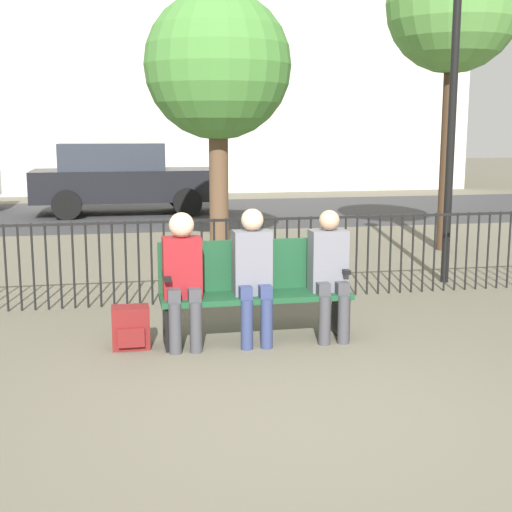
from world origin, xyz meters
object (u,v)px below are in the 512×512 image
at_px(tree_0, 218,67).
at_px(tree_1, 454,6).
at_px(seated_person_2, 329,268).
at_px(backpack, 131,328).
at_px(parked_car_1, 122,177).
at_px(seated_person_1, 253,269).
at_px(seated_person_0, 183,272).
at_px(lamp_post, 454,67).
at_px(park_bench, 254,287).

distance_m(tree_0, tree_1, 3.74).
xyz_separation_m(seated_person_2, backpack, (-1.82, 0.06, -0.48)).
bearing_deg(backpack, parked_car_1, 89.42).
relative_size(backpack, tree_1, 0.08).
bearing_deg(tree_0, seated_person_1, -94.88).
distance_m(seated_person_0, parked_car_1, 10.46).
distance_m(seated_person_2, backpack, 1.88).
bearing_deg(lamp_post, park_bench, -145.42).
distance_m(tree_0, parked_car_1, 6.03).
relative_size(park_bench, seated_person_0, 1.44).
height_order(seated_person_0, seated_person_2, seated_person_0).
bearing_deg(seated_person_1, park_bench, 73.53).
relative_size(park_bench, tree_0, 0.43).
bearing_deg(lamp_post, seated_person_0, -149.24).
height_order(seated_person_2, lamp_post, lamp_post).
xyz_separation_m(park_bench, seated_person_0, (-0.67, -0.13, 0.19)).
relative_size(seated_person_0, seated_person_1, 0.98).
relative_size(seated_person_0, seated_person_2, 1.01).
bearing_deg(seated_person_1, seated_person_0, -179.91).
height_order(park_bench, seated_person_1, seated_person_1).
bearing_deg(tree_1, backpack, -139.52).
xyz_separation_m(seated_person_1, lamp_post, (2.92, 2.11, 1.99)).
relative_size(seated_person_1, parked_car_1, 0.29).
relative_size(tree_1, parked_car_1, 1.16).
bearing_deg(seated_person_0, tree_0, 77.95).
bearing_deg(parked_car_1, seated_person_1, -84.56).
bearing_deg(seated_person_1, parked_car_1, 95.44).
bearing_deg(seated_person_1, seated_person_2, -0.12).
xyz_separation_m(tree_0, parked_car_1, (-1.42, 5.51, -2.02)).
xyz_separation_m(park_bench, backpack, (-1.14, -0.07, -0.31)).
bearing_deg(backpack, lamp_post, 27.10).
bearing_deg(tree_1, park_bench, -132.78).
distance_m(park_bench, seated_person_2, 0.71).
relative_size(tree_1, lamp_post, 1.18).
height_order(seated_person_2, tree_1, tree_1).
relative_size(seated_person_1, backpack, 3.24).
height_order(seated_person_0, seated_person_1, seated_person_1).
bearing_deg(seated_person_0, seated_person_1, 0.09).
relative_size(backpack, tree_0, 0.09).
height_order(seated_person_0, parked_car_1, parked_car_1).
relative_size(park_bench, seated_person_2, 1.45).
xyz_separation_m(seated_person_2, tree_0, (-0.29, 4.95, 2.19)).
xyz_separation_m(tree_1, parked_car_1, (-5.00, 6.04, -2.94)).
height_order(seated_person_0, tree_0, tree_0).
distance_m(seated_person_0, seated_person_2, 1.35).
bearing_deg(tree_0, parked_car_1, 104.45).
relative_size(seated_person_2, tree_0, 0.30).
bearing_deg(park_bench, backpack, -176.46).
bearing_deg(park_bench, seated_person_1, -106.47).
height_order(park_bench, lamp_post, lamp_post).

